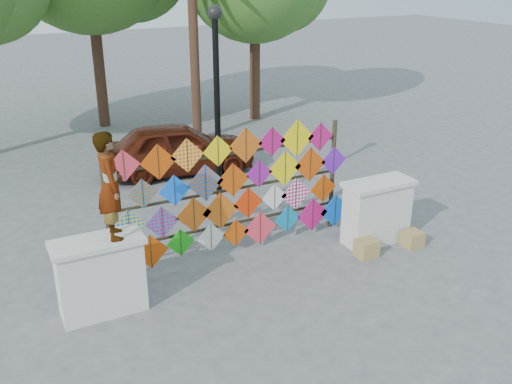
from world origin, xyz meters
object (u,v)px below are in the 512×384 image
vendor_woman (110,186)px  lamppost (217,99)px  kite_rack (238,191)px  sedan (178,148)px

vendor_woman → lamppost: lamppost is taller
kite_rack → vendor_woman: 2.85m
kite_rack → lamppost: lamppost is taller
kite_rack → vendor_woman: vendor_woman is taller
vendor_woman → sedan: vendor_woman is taller
kite_rack → lamppost: 1.95m
kite_rack → sedan: 4.74m
kite_rack → sedan: size_ratio=1.26×
lamppost → sedan: bearing=84.6°
sedan → lamppost: bearing=-177.8°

